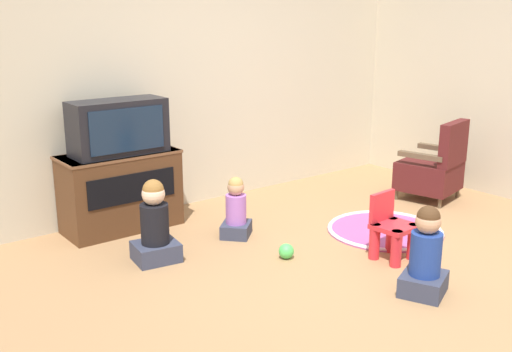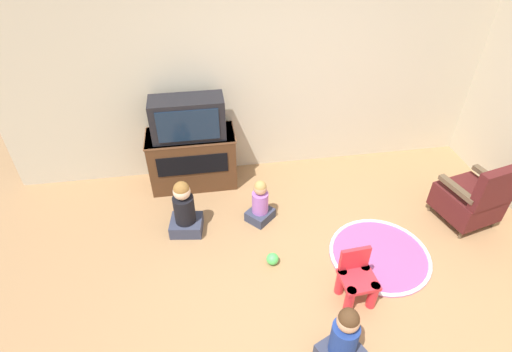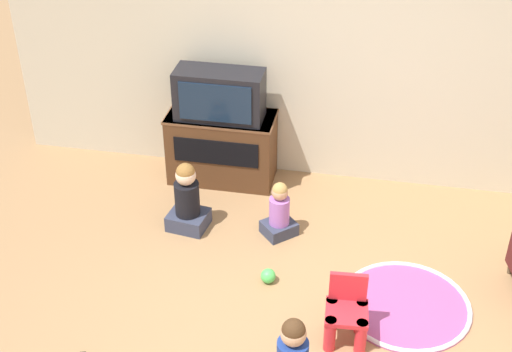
# 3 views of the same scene
# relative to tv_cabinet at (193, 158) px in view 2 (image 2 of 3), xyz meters

# --- Properties ---
(ground_plane) EXTENTS (30.00, 30.00, 0.00)m
(ground_plane) POSITION_rel_tv_cabinet_xyz_m (0.93, -1.95, -0.35)
(ground_plane) COLOR #9E754C
(wall_back) EXTENTS (5.70, 0.12, 2.53)m
(wall_back) POSITION_rel_tv_cabinet_xyz_m (0.78, 0.31, 0.91)
(wall_back) COLOR beige
(wall_back) RESTS_ON ground_plane
(tv_cabinet) EXTENTS (1.01, 0.47, 0.68)m
(tv_cabinet) POSITION_rel_tv_cabinet_xyz_m (0.00, 0.00, 0.00)
(tv_cabinet) COLOR #4C2D19
(tv_cabinet) RESTS_ON ground_plane
(television) EXTENTS (0.80, 0.35, 0.46)m
(television) POSITION_rel_tv_cabinet_xyz_m (-0.00, -0.03, 0.56)
(television) COLOR black
(television) RESTS_ON tv_cabinet
(black_armchair) EXTENTS (0.64, 0.65, 0.82)m
(black_armchair) POSITION_rel_tv_cabinet_xyz_m (2.87, -1.15, -0.03)
(black_armchair) COLOR brown
(black_armchair) RESTS_ON ground_plane
(yellow_kid_chair) EXTENTS (0.32, 0.31, 0.51)m
(yellow_kid_chair) POSITION_rel_tv_cabinet_xyz_m (1.34, -1.89, -0.14)
(yellow_kid_chair) COLOR red
(yellow_kid_chair) RESTS_ON ground_plane
(play_mat) EXTENTS (1.00, 1.00, 0.04)m
(play_mat) POSITION_rel_tv_cabinet_xyz_m (1.77, -1.47, -0.34)
(play_mat) COLOR #A54C8C
(play_mat) RESTS_ON ground_plane
(child_watching_left) EXTENTS (0.37, 0.33, 0.64)m
(child_watching_left) POSITION_rel_tv_cabinet_xyz_m (-0.12, -0.82, -0.07)
(child_watching_left) COLOR #33384C
(child_watching_left) RESTS_ON ground_plane
(child_watching_center) EXTENTS (0.40, 0.38, 0.62)m
(child_watching_center) POSITION_rel_tv_cabinet_xyz_m (1.04, -2.43, -0.08)
(child_watching_center) COLOR #33384C
(child_watching_center) RESTS_ON ground_plane
(child_watching_right) EXTENTS (0.35, 0.35, 0.52)m
(child_watching_right) POSITION_rel_tv_cabinet_xyz_m (0.68, -0.77, -0.13)
(child_watching_right) COLOR #33384C
(child_watching_right) RESTS_ON ground_plane
(toy_ball) EXTENTS (0.12, 0.12, 0.12)m
(toy_ball) POSITION_rel_tv_cabinet_xyz_m (0.70, -1.40, -0.29)
(toy_ball) COLOR #4CCC59
(toy_ball) RESTS_ON ground_plane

